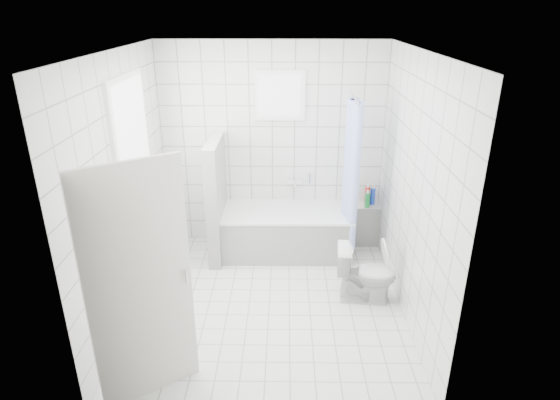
{
  "coord_description": "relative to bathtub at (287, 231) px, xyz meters",
  "views": [
    {
      "loc": [
        0.17,
        -4.23,
        2.97
      ],
      "look_at": [
        0.11,
        0.35,
        1.05
      ],
      "focal_mm": 30.0,
      "sensor_mm": 36.0,
      "label": 1
    }
  ],
  "objects": [
    {
      "name": "wall_left",
      "position": [
        -1.59,
        -1.12,
        1.01
      ],
      "size": [
        0.02,
        3.0,
        2.6
      ],
      "primitive_type": "cube",
      "color": "white",
      "rests_on": "ground"
    },
    {
      "name": "door",
      "position": [
        -1.11,
        -2.38,
        0.71
      ],
      "size": [
        0.68,
        0.49,
        2.0
      ],
      "primitive_type": "cube",
      "rotation": [
        0.0,
        0.0,
        -0.97
      ],
      "color": "silver",
      "rests_on": "ground"
    },
    {
      "name": "shower_curtain",
      "position": [
        0.75,
        -0.16,
        0.81
      ],
      "size": [
        0.14,
        0.48,
        1.78
      ],
      "primitive_type": null,
      "color": "#5370F5",
      "rests_on": "curtain_rod"
    },
    {
      "name": "window_back",
      "position": [
        -0.09,
        0.33,
        1.66
      ],
      "size": [
        0.5,
        0.01,
        0.5
      ],
      "primitive_type": "cube",
      "color": "white",
      "rests_on": "wall_back"
    },
    {
      "name": "wall_right",
      "position": [
        1.21,
        -1.12,
        1.01
      ],
      "size": [
        0.02,
        3.0,
        2.6
      ],
      "primitive_type": "cube",
      "color": "white",
      "rests_on": "ground"
    },
    {
      "name": "ceiling",
      "position": [
        -0.19,
        -1.12,
        2.31
      ],
      "size": [
        3.0,
        3.0,
        0.0
      ],
      "primitive_type": "plane",
      "rotation": [
        3.14,
        0.0,
        0.0
      ],
      "color": "white",
      "rests_on": "ground"
    },
    {
      "name": "wall_front",
      "position": [
        -0.19,
        -2.62,
        1.01
      ],
      "size": [
        2.8,
        0.02,
        2.6
      ],
      "primitive_type": "cube",
      "color": "white",
      "rests_on": "ground"
    },
    {
      "name": "wall_back",
      "position": [
        -0.19,
        0.38,
        1.01
      ],
      "size": [
        2.8,
        0.02,
        2.6
      ],
      "primitive_type": "cube",
      "color": "white",
      "rests_on": "ground"
    },
    {
      "name": "partition_wall",
      "position": [
        -0.87,
        -0.05,
        0.46
      ],
      "size": [
        0.15,
        0.85,
        1.5
      ],
      "primitive_type": "cube",
      "color": "white",
      "rests_on": "ground"
    },
    {
      "name": "tub_faucet",
      "position": [
        0.1,
        0.33,
        0.56
      ],
      "size": [
        0.18,
        0.06,
        0.06
      ],
      "primitive_type": "cube",
      "color": "silver",
      "rests_on": "wall_back"
    },
    {
      "name": "window_sill",
      "position": [
        -1.5,
        -0.82,
        0.57
      ],
      "size": [
        0.18,
        1.02,
        0.08
      ],
      "primitive_type": "cube",
      "color": "white",
      "rests_on": "wall_left"
    },
    {
      "name": "ledge_bottles",
      "position": [
        1.06,
        0.26,
        0.37
      ],
      "size": [
        0.15,
        0.17,
        0.25
      ],
      "color": "green",
      "rests_on": "tiled_ledge"
    },
    {
      "name": "sill_bottles",
      "position": [
        -1.49,
        -0.9,
        0.73
      ],
      "size": [
        0.19,
        0.75,
        0.3
      ],
      "color": "#38F3FE",
      "rests_on": "window_sill"
    },
    {
      "name": "tiled_ledge",
      "position": [
        1.07,
        0.25,
        -0.02
      ],
      "size": [
        0.4,
        0.24,
        0.55
      ],
      "primitive_type": "cube",
      "color": "white",
      "rests_on": "ground"
    },
    {
      "name": "bathtub",
      "position": [
        0.0,
        0.0,
        0.0
      ],
      "size": [
        1.62,
        0.77,
        0.58
      ],
      "color": "white",
      "rests_on": "ground"
    },
    {
      "name": "ground",
      "position": [
        -0.19,
        -1.12,
        -0.29
      ],
      "size": [
        3.0,
        3.0,
        0.0
      ],
      "primitive_type": "plane",
      "color": "white",
      "rests_on": "ground"
    },
    {
      "name": "curtain_rod",
      "position": [
        0.75,
        -0.02,
        1.71
      ],
      "size": [
        0.02,
        0.8,
        0.02
      ],
      "primitive_type": "cylinder",
      "rotation": [
        1.57,
        0.0,
        0.0
      ],
      "color": "silver",
      "rests_on": "wall_back"
    },
    {
      "name": "window_left",
      "position": [
        -1.55,
        -0.82,
        1.31
      ],
      "size": [
        0.01,
        0.9,
        1.4
      ],
      "primitive_type": "cube",
      "color": "white",
      "rests_on": "wall_left"
    },
    {
      "name": "toilet",
      "position": [
        0.84,
        -1.06,
        0.03
      ],
      "size": [
        0.65,
        0.41,
        0.64
      ],
      "primitive_type": "imported",
      "rotation": [
        0.0,
        0.0,
        1.48
      ],
      "color": "silver",
      "rests_on": "ground"
    }
  ]
}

